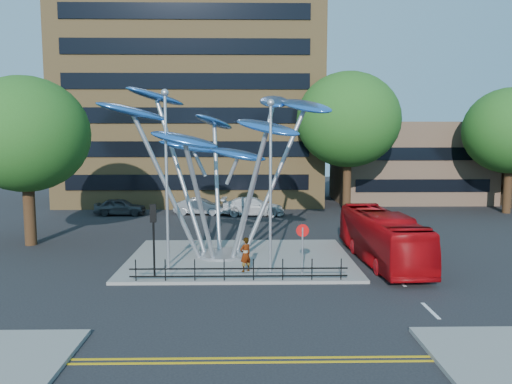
{
  "coord_description": "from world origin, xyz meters",
  "views": [
    {
      "loc": [
        -0.63,
        -20.55,
        6.8
      ],
      "look_at": [
        -0.17,
        4.0,
        3.96
      ],
      "focal_mm": 35.0,
      "sensor_mm": 36.0,
      "label": 1
    }
  ],
  "objects_px": {
    "street_lamp_right": "(271,171)",
    "pedestrian": "(245,254)",
    "tree_far": "(511,131)",
    "red_bus": "(382,237)",
    "tree_left": "(25,135)",
    "parked_car_right": "(253,206)",
    "no_entry_sign_island": "(302,241)",
    "street_lamp_left": "(166,165)",
    "leaf_sculpture": "(220,133)",
    "tree_right": "(348,120)",
    "parked_car_left": "(120,207)",
    "parked_car_mid": "(200,206)",
    "traffic_light_island": "(153,225)"
  },
  "relations": [
    {
      "from": "tree_far",
      "to": "parked_car_right",
      "type": "relative_size",
      "value": 2.05
    },
    {
      "from": "street_lamp_left",
      "to": "red_bus",
      "type": "height_order",
      "value": "street_lamp_left"
    },
    {
      "from": "street_lamp_left",
      "to": "traffic_light_island",
      "type": "height_order",
      "value": "street_lamp_left"
    },
    {
      "from": "tree_far",
      "to": "parked_car_right",
      "type": "xyz_separation_m",
      "value": [
        -22.12,
        -0.89,
        -6.34
      ]
    },
    {
      "from": "tree_right",
      "to": "street_lamp_left",
      "type": "height_order",
      "value": "tree_right"
    },
    {
      "from": "tree_far",
      "to": "street_lamp_right",
      "type": "distance_m",
      "value": 28.76
    },
    {
      "from": "street_lamp_left",
      "to": "tree_left",
      "type": "bearing_deg",
      "value": 145.62
    },
    {
      "from": "red_bus",
      "to": "parked_car_mid",
      "type": "bearing_deg",
      "value": 122.17
    },
    {
      "from": "pedestrian",
      "to": "parked_car_mid",
      "type": "distance_m",
      "value": 18.82
    },
    {
      "from": "leaf_sculpture",
      "to": "red_bus",
      "type": "xyz_separation_m",
      "value": [
        8.67,
        -1.18,
        -5.52
      ]
    },
    {
      "from": "no_entry_sign_island",
      "to": "red_bus",
      "type": "relative_size",
      "value": 0.25
    },
    {
      "from": "no_entry_sign_island",
      "to": "street_lamp_right",
      "type": "bearing_deg",
      "value": 162.13
    },
    {
      "from": "parked_car_right",
      "to": "red_bus",
      "type": "bearing_deg",
      "value": -152.45
    },
    {
      "from": "no_entry_sign_island",
      "to": "tree_far",
      "type": "bearing_deg",
      "value": 44.25
    },
    {
      "from": "traffic_light_island",
      "to": "parked_car_right",
      "type": "bearing_deg",
      "value": 75.3
    },
    {
      "from": "tree_left",
      "to": "pedestrian",
      "type": "xyz_separation_m",
      "value": [
        13.3,
        -6.81,
        -5.8
      ]
    },
    {
      "from": "tree_far",
      "to": "no_entry_sign_island",
      "type": "relative_size",
      "value": 4.41
    },
    {
      "from": "street_lamp_right",
      "to": "no_entry_sign_island",
      "type": "height_order",
      "value": "street_lamp_right"
    },
    {
      "from": "red_bus",
      "to": "parked_car_right",
      "type": "distance_m",
      "value": 17.0
    },
    {
      "from": "tree_far",
      "to": "no_entry_sign_island",
      "type": "height_order",
      "value": "tree_far"
    },
    {
      "from": "street_lamp_right",
      "to": "parked_car_right",
      "type": "bearing_deg",
      "value": 91.96
    },
    {
      "from": "no_entry_sign_island",
      "to": "parked_car_mid",
      "type": "xyz_separation_m",
      "value": [
        -6.65,
        19.07,
        -1.12
      ]
    },
    {
      "from": "tree_right",
      "to": "red_bus",
      "type": "bearing_deg",
      "value": -94.85
    },
    {
      "from": "tree_right",
      "to": "street_lamp_right",
      "type": "distance_m",
      "value": 20.64
    },
    {
      "from": "street_lamp_left",
      "to": "parked_car_mid",
      "type": "height_order",
      "value": "street_lamp_left"
    },
    {
      "from": "pedestrian",
      "to": "parked_car_mid",
      "type": "bearing_deg",
      "value": -116.46
    },
    {
      "from": "parked_car_left",
      "to": "street_lamp_right",
      "type": "bearing_deg",
      "value": -148.22
    },
    {
      "from": "tree_right",
      "to": "parked_car_left",
      "type": "height_order",
      "value": "tree_right"
    },
    {
      "from": "red_bus",
      "to": "parked_car_mid",
      "type": "relative_size",
      "value": 2.28
    },
    {
      "from": "tree_far",
      "to": "red_bus",
      "type": "relative_size",
      "value": 1.12
    },
    {
      "from": "tree_left",
      "to": "street_lamp_right",
      "type": "height_order",
      "value": "tree_left"
    },
    {
      "from": "leaf_sculpture",
      "to": "red_bus",
      "type": "height_order",
      "value": "leaf_sculpture"
    },
    {
      "from": "tree_right",
      "to": "street_lamp_right",
      "type": "bearing_deg",
      "value": -111.54
    },
    {
      "from": "street_lamp_right",
      "to": "pedestrian",
      "type": "bearing_deg",
      "value": 171.08
    },
    {
      "from": "tree_left",
      "to": "no_entry_sign_island",
      "type": "height_order",
      "value": "tree_left"
    },
    {
      "from": "leaf_sculpture",
      "to": "pedestrian",
      "type": "height_order",
      "value": "leaf_sculpture"
    },
    {
      "from": "tree_far",
      "to": "parked_car_left",
      "type": "xyz_separation_m",
      "value": [
        -33.34,
        -0.61,
        -6.38
      ]
    },
    {
      "from": "traffic_light_island",
      "to": "no_entry_sign_island",
      "type": "relative_size",
      "value": 1.4
    },
    {
      "from": "street_lamp_left",
      "to": "pedestrian",
      "type": "relative_size",
      "value": 5.2
    },
    {
      "from": "street_lamp_right",
      "to": "pedestrian",
      "type": "relative_size",
      "value": 4.91
    },
    {
      "from": "street_lamp_right",
      "to": "parked_car_left",
      "type": "bearing_deg",
      "value": 122.78
    },
    {
      "from": "tree_left",
      "to": "parked_car_right",
      "type": "relative_size",
      "value": 1.96
    },
    {
      "from": "no_entry_sign_island",
      "to": "parked_car_right",
      "type": "distance_m",
      "value": 18.74
    },
    {
      "from": "red_bus",
      "to": "street_lamp_left",
      "type": "bearing_deg",
      "value": -172.57
    },
    {
      "from": "street_lamp_left",
      "to": "parked_car_mid",
      "type": "relative_size",
      "value": 2.07
    },
    {
      "from": "tree_right",
      "to": "parked_car_left",
      "type": "bearing_deg",
      "value": -178.2
    },
    {
      "from": "tree_left",
      "to": "parked_car_mid",
      "type": "bearing_deg",
      "value": 51.08
    },
    {
      "from": "tree_right",
      "to": "traffic_light_island",
      "type": "distance_m",
      "value": 24.06
    },
    {
      "from": "parked_car_left",
      "to": "no_entry_sign_island",
      "type": "bearing_deg",
      "value": -145.74
    },
    {
      "from": "tree_left",
      "to": "parked_car_left",
      "type": "xyz_separation_m",
      "value": [
        2.66,
        11.39,
        -6.07
      ]
    }
  ]
}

